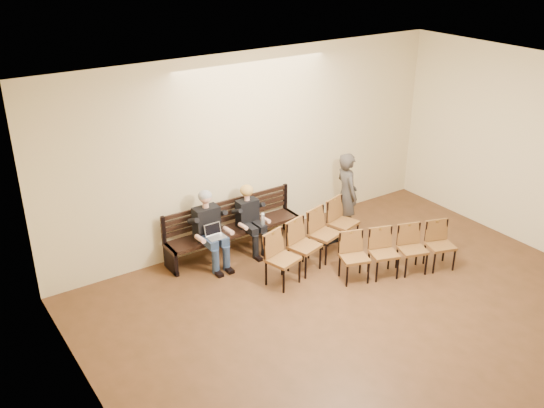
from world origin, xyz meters
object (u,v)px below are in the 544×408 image
(seated_man, at_px, (209,229))
(chair_row_front, at_px, (398,252))
(water_bottle, at_px, (263,225))
(bag, at_px, (328,235))
(chair_row_back, at_px, (315,240))
(laptop, at_px, (217,239))
(bench, at_px, (234,240))
(passerby, at_px, (347,189))
(seated_woman, at_px, (250,222))

(seated_man, height_order, chair_row_front, seated_man)
(water_bottle, bearing_deg, bag, -13.90)
(seated_man, height_order, water_bottle, seated_man)
(seated_man, relative_size, water_bottle, 5.64)
(bag, height_order, chair_row_back, chair_row_back)
(chair_row_back, bearing_deg, chair_row_front, -63.26)
(laptop, distance_m, water_bottle, 0.94)
(seated_man, distance_m, chair_row_front, 3.23)
(bench, height_order, laptop, laptop)
(bench, bearing_deg, chair_row_back, -51.39)
(laptop, distance_m, bag, 2.25)
(laptop, bearing_deg, seated_man, 84.09)
(laptop, distance_m, chair_row_front, 3.07)
(water_bottle, height_order, chair_row_front, chair_row_front)
(bench, xyz_separation_m, chair_row_back, (0.93, -1.16, 0.23))
(water_bottle, distance_m, chair_row_front, 2.40)
(chair_row_front, bearing_deg, water_bottle, 147.44)
(passerby, distance_m, chair_row_front, 1.71)
(bag, relative_size, passerby, 0.18)
(water_bottle, distance_m, bag, 1.36)
(bench, height_order, seated_woman, seated_woman)
(bench, height_order, passerby, passerby)
(laptop, bearing_deg, passerby, -12.41)
(passerby, bearing_deg, chair_row_back, 128.61)
(laptop, bearing_deg, chair_row_front, -44.32)
(bag, bearing_deg, seated_woman, 158.43)
(bench, relative_size, passerby, 1.37)
(passerby, bearing_deg, bench, 86.78)
(bench, distance_m, bag, 1.77)
(bench, relative_size, water_bottle, 11.19)
(seated_woman, height_order, water_bottle, seated_woman)
(seated_man, xyz_separation_m, chair_row_back, (1.48, -1.04, -0.20))
(laptop, xyz_separation_m, chair_row_front, (2.44, -1.85, -0.15))
(seated_man, distance_m, seated_woman, 0.83)
(seated_man, distance_m, passerby, 2.71)
(water_bottle, bearing_deg, chair_row_back, -56.33)
(seated_man, xyz_separation_m, laptop, (0.00, -0.24, -0.09))
(laptop, xyz_separation_m, passerby, (2.64, -0.24, 0.39))
(seated_woman, distance_m, water_bottle, 0.26)
(bag, bearing_deg, passerby, 7.51)
(laptop, relative_size, passerby, 0.16)
(seated_woman, xyz_separation_m, passerby, (1.82, -0.48, 0.39))
(bag, xyz_separation_m, chair_row_back, (-0.71, -0.50, 0.33))
(passerby, relative_size, chair_row_back, 0.86)
(seated_woman, bearing_deg, laptop, -164.02)
(bag, xyz_separation_m, chair_row_front, (0.25, -1.55, 0.29))
(bench, height_order, bag, bench)
(seated_man, distance_m, bag, 2.32)
(passerby, bearing_deg, seated_man, 92.49)
(passerby, xyz_separation_m, chair_row_back, (-1.16, -0.56, -0.49))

